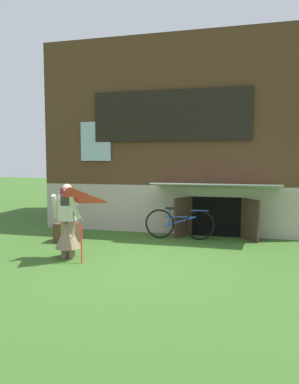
{
  "coord_description": "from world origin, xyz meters",
  "views": [
    {
      "loc": [
        2.01,
        -6.9,
        2.05
      ],
      "look_at": [
        -0.11,
        1.19,
        1.31
      ],
      "focal_mm": 34.64,
      "sensor_mm": 36.0,
      "label": 1
    }
  ],
  "objects": [
    {
      "name": "log_house",
      "position": [
        0.0,
        5.52,
        2.71
      ],
      "size": [
        7.52,
        6.16,
        5.41
      ],
      "color": "#ADA393",
      "rests_on": "ground_plane"
    },
    {
      "name": "person",
      "position": [
        -1.54,
        -0.02,
        0.65
      ],
      "size": [
        0.61,
        0.52,
        1.55
      ],
      "rotation": [
        0.0,
        0.0,
        -0.19
      ],
      "color": "#7F6B51",
      "rests_on": "ground_plane"
    },
    {
      "name": "bicycle_blue",
      "position": [
        0.37,
        2.39,
        0.39
      ],
      "size": [
        1.79,
        0.14,
        0.82
      ],
      "rotation": [
        0.0,
        0.0,
        0.05
      ],
      "color": "black",
      "rests_on": "ground_plane"
    },
    {
      "name": "ground_plane",
      "position": [
        0.0,
        0.0,
        0.0
      ],
      "size": [
        60.0,
        60.0,
        0.0
      ],
      "primitive_type": "plane",
      "color": "#386023"
    },
    {
      "name": "kite",
      "position": [
        -1.2,
        -0.57,
        1.17
      ],
      "size": [
        0.81,
        0.93,
        1.39
      ],
      "color": "red",
      "rests_on": "ground_plane"
    },
    {
      "name": "wooden_crate",
      "position": [
        -2.26,
        1.36,
        0.24
      ],
      "size": [
        0.56,
        0.48,
        0.48
      ],
      "primitive_type": "cube",
      "color": "#4C331E",
      "rests_on": "ground_plane"
    }
  ]
}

